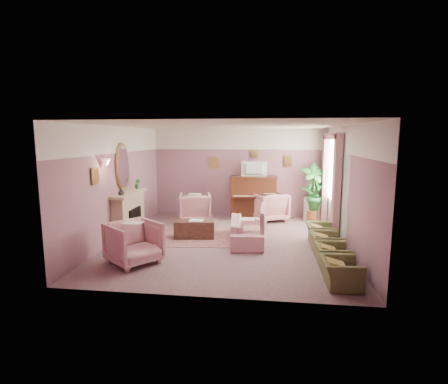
# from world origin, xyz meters

# --- Properties ---
(floor) EXTENTS (5.50, 6.00, 0.01)m
(floor) POSITION_xyz_m (0.00, 0.00, 0.00)
(floor) COLOR #76595F
(floor) RESTS_ON ground
(ceiling) EXTENTS (5.50, 6.00, 0.01)m
(ceiling) POSITION_xyz_m (0.00, 0.00, 2.80)
(ceiling) COLOR beige
(ceiling) RESTS_ON wall_back
(wall_back) EXTENTS (5.50, 0.02, 2.80)m
(wall_back) POSITION_xyz_m (0.00, 3.00, 1.40)
(wall_back) COLOR #72506A
(wall_back) RESTS_ON floor
(wall_front) EXTENTS (5.50, 0.02, 2.80)m
(wall_front) POSITION_xyz_m (0.00, -3.00, 1.40)
(wall_front) COLOR #72506A
(wall_front) RESTS_ON floor
(wall_left) EXTENTS (0.02, 6.00, 2.80)m
(wall_left) POSITION_xyz_m (-2.75, 0.00, 1.40)
(wall_left) COLOR #72506A
(wall_left) RESTS_ON floor
(wall_right) EXTENTS (0.02, 6.00, 2.80)m
(wall_right) POSITION_xyz_m (2.75, 0.00, 1.40)
(wall_right) COLOR #72506A
(wall_right) RESTS_ON floor
(picture_rail_band) EXTENTS (5.50, 0.01, 0.65)m
(picture_rail_band) POSITION_xyz_m (0.00, 2.99, 2.47)
(picture_rail_band) COLOR silver
(picture_rail_band) RESTS_ON wall_back
(stripe_panel) EXTENTS (0.01, 3.00, 2.15)m
(stripe_panel) POSITION_xyz_m (2.73, 1.30, 1.07)
(stripe_panel) COLOR #A4AF9A
(stripe_panel) RESTS_ON wall_right
(fireplace_surround) EXTENTS (0.30, 1.40, 1.10)m
(fireplace_surround) POSITION_xyz_m (-2.59, 0.20, 0.55)
(fireplace_surround) COLOR tan
(fireplace_surround) RESTS_ON floor
(fireplace_inset) EXTENTS (0.18, 0.72, 0.68)m
(fireplace_inset) POSITION_xyz_m (-2.49, 0.20, 0.40)
(fireplace_inset) COLOR black
(fireplace_inset) RESTS_ON floor
(fire_ember) EXTENTS (0.06, 0.54, 0.10)m
(fire_ember) POSITION_xyz_m (-2.45, 0.20, 0.22)
(fire_ember) COLOR #FF3103
(fire_ember) RESTS_ON floor
(mantel_shelf) EXTENTS (0.40, 1.55, 0.07)m
(mantel_shelf) POSITION_xyz_m (-2.56, 0.20, 1.12)
(mantel_shelf) COLOR tan
(mantel_shelf) RESTS_ON fireplace_surround
(hearth) EXTENTS (0.55, 1.50, 0.02)m
(hearth) POSITION_xyz_m (-2.39, 0.20, 0.01)
(hearth) COLOR tan
(hearth) RESTS_ON floor
(mirror_frame) EXTENTS (0.04, 0.72, 1.20)m
(mirror_frame) POSITION_xyz_m (-2.70, 0.20, 1.80)
(mirror_frame) COLOR #AD8D46
(mirror_frame) RESTS_ON wall_left
(mirror_glass) EXTENTS (0.01, 0.60, 1.06)m
(mirror_glass) POSITION_xyz_m (-2.67, 0.20, 1.80)
(mirror_glass) COLOR white
(mirror_glass) RESTS_ON wall_left
(sconce_shade) EXTENTS (0.20, 0.20, 0.16)m
(sconce_shade) POSITION_xyz_m (-2.62, -0.85, 1.98)
(sconce_shade) COLOR #FF977E
(sconce_shade) RESTS_ON wall_left
(piano) EXTENTS (1.40, 0.60, 1.30)m
(piano) POSITION_xyz_m (0.50, 2.68, 0.65)
(piano) COLOR #4A2214
(piano) RESTS_ON floor
(piano_keyshelf) EXTENTS (1.30, 0.12, 0.06)m
(piano_keyshelf) POSITION_xyz_m (0.50, 2.33, 0.72)
(piano_keyshelf) COLOR #4A2214
(piano_keyshelf) RESTS_ON piano
(piano_keys) EXTENTS (1.20, 0.08, 0.02)m
(piano_keys) POSITION_xyz_m (0.50, 2.33, 0.76)
(piano_keys) COLOR beige
(piano_keys) RESTS_ON piano
(piano_top) EXTENTS (1.45, 0.65, 0.04)m
(piano_top) POSITION_xyz_m (0.50, 2.68, 1.31)
(piano_top) COLOR #4A2214
(piano_top) RESTS_ON piano
(television) EXTENTS (0.80, 0.12, 0.48)m
(television) POSITION_xyz_m (0.50, 2.63, 1.60)
(television) COLOR black
(television) RESTS_ON piano
(print_back_left) EXTENTS (0.30, 0.03, 0.38)m
(print_back_left) POSITION_xyz_m (-0.80, 2.96, 1.72)
(print_back_left) COLOR #AD8D46
(print_back_left) RESTS_ON wall_back
(print_back_right) EXTENTS (0.26, 0.03, 0.34)m
(print_back_right) POSITION_xyz_m (1.55, 2.96, 1.78)
(print_back_right) COLOR #AD8D46
(print_back_right) RESTS_ON wall_back
(print_back_mid) EXTENTS (0.22, 0.03, 0.26)m
(print_back_mid) POSITION_xyz_m (0.50, 2.96, 2.00)
(print_back_mid) COLOR #AD8D46
(print_back_mid) RESTS_ON wall_back
(print_left_wall) EXTENTS (0.03, 0.28, 0.36)m
(print_left_wall) POSITION_xyz_m (-2.71, -1.20, 1.72)
(print_left_wall) COLOR #AD8D46
(print_left_wall) RESTS_ON wall_left
(window_blind) EXTENTS (0.03, 1.40, 1.80)m
(window_blind) POSITION_xyz_m (2.70, 1.55, 1.70)
(window_blind) COLOR beige
(window_blind) RESTS_ON wall_right
(curtain_left) EXTENTS (0.16, 0.34, 2.60)m
(curtain_left) POSITION_xyz_m (2.62, 0.63, 1.30)
(curtain_left) COLOR #B3757F
(curtain_left) RESTS_ON floor
(curtain_right) EXTENTS (0.16, 0.34, 2.60)m
(curtain_right) POSITION_xyz_m (2.62, 2.47, 1.30)
(curtain_right) COLOR #B3757F
(curtain_right) RESTS_ON floor
(pelmet) EXTENTS (0.16, 2.20, 0.16)m
(pelmet) POSITION_xyz_m (2.62, 1.55, 2.56)
(pelmet) COLOR #B3757F
(pelmet) RESTS_ON wall_right
(mantel_plant) EXTENTS (0.16, 0.16, 0.28)m
(mantel_plant) POSITION_xyz_m (-2.55, 0.75, 1.29)
(mantel_plant) COLOR #27762E
(mantel_plant) RESTS_ON mantel_shelf
(mantel_vase) EXTENTS (0.16, 0.16, 0.16)m
(mantel_vase) POSITION_xyz_m (-2.55, -0.30, 1.23)
(mantel_vase) COLOR silver
(mantel_vase) RESTS_ON mantel_shelf
(area_rug) EXTENTS (2.64, 2.00, 0.01)m
(area_rug) POSITION_xyz_m (-0.83, 0.34, 0.01)
(area_rug) COLOR #8D5754
(area_rug) RESTS_ON floor
(coffee_table) EXTENTS (1.06, 0.63, 0.45)m
(coffee_table) POSITION_xyz_m (-0.89, 0.28, 0.23)
(coffee_table) COLOR #45291D
(coffee_table) RESTS_ON floor
(table_paper) EXTENTS (0.35, 0.28, 0.01)m
(table_paper) POSITION_xyz_m (-0.84, 0.28, 0.46)
(table_paper) COLOR white
(table_paper) RESTS_ON coffee_table
(sofa) EXTENTS (0.64, 1.91, 0.77)m
(sofa) POSITION_xyz_m (0.44, 0.11, 0.39)
(sofa) COLOR #D19497
(sofa) RESTS_ON floor
(sofa_throw) EXTENTS (0.10, 1.45, 0.53)m
(sofa_throw) POSITION_xyz_m (0.84, 0.11, 0.60)
(sofa_throw) COLOR #B3757F
(sofa_throw) RESTS_ON sofa
(floral_armchair_left) EXTENTS (0.91, 0.91, 0.95)m
(floral_armchair_left) POSITION_xyz_m (-1.23, 1.99, 0.47)
(floral_armchair_left) COLOR #D19497
(floral_armchair_left) RESTS_ON floor
(floral_armchair_right) EXTENTS (0.91, 0.91, 0.95)m
(floral_armchair_right) POSITION_xyz_m (1.00, 2.42, 0.47)
(floral_armchair_right) COLOR #D19497
(floral_armchair_right) RESTS_ON floor
(floral_armchair_front) EXTENTS (0.91, 0.91, 0.95)m
(floral_armchair_front) POSITION_xyz_m (-1.71, -1.68, 0.47)
(floral_armchair_front) COLOR #D19497
(floral_armchair_front) RESTS_ON floor
(olive_chair_a) EXTENTS (0.52, 0.74, 0.64)m
(olive_chair_a) POSITION_xyz_m (2.22, -2.29, 0.32)
(olive_chair_a) COLOR brown
(olive_chair_a) RESTS_ON floor
(olive_chair_b) EXTENTS (0.52, 0.74, 0.64)m
(olive_chair_b) POSITION_xyz_m (2.22, -1.47, 0.32)
(olive_chair_b) COLOR brown
(olive_chair_b) RESTS_ON floor
(olive_chair_c) EXTENTS (0.52, 0.74, 0.64)m
(olive_chair_c) POSITION_xyz_m (2.22, -0.65, 0.32)
(olive_chair_c) COLOR brown
(olive_chair_c) RESTS_ON floor
(olive_chair_d) EXTENTS (0.52, 0.74, 0.64)m
(olive_chair_d) POSITION_xyz_m (2.22, 0.17, 0.32)
(olive_chair_d) COLOR brown
(olive_chair_d) RESTS_ON floor
(side_table) EXTENTS (0.52, 0.52, 0.70)m
(side_table) POSITION_xyz_m (2.31, 2.64, 0.35)
(side_table) COLOR silver
(side_table) RESTS_ON floor
(side_plant_big) EXTENTS (0.30, 0.30, 0.34)m
(side_plant_big) POSITION_xyz_m (2.31, 2.64, 0.87)
(side_plant_big) COLOR #27762E
(side_plant_big) RESTS_ON side_table
(side_plant_small) EXTENTS (0.16, 0.16, 0.28)m
(side_plant_small) POSITION_xyz_m (2.43, 2.54, 0.84)
(side_plant_small) COLOR #27762E
(side_plant_small) RESTS_ON side_table
(palm_pot) EXTENTS (0.34, 0.34, 0.34)m
(palm_pot) POSITION_xyz_m (2.29, 2.44, 0.17)
(palm_pot) COLOR brown
(palm_pot) RESTS_ON floor
(palm_plant) EXTENTS (0.76, 0.76, 1.44)m
(palm_plant) POSITION_xyz_m (2.29, 2.44, 1.06)
(palm_plant) COLOR #27762E
(palm_plant) RESTS_ON palm_pot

